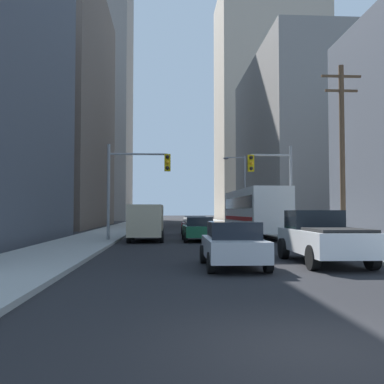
{
  "coord_description": "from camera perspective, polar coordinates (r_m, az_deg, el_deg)",
  "views": [
    {
      "loc": [
        -2.21,
        -5.78,
        1.85
      ],
      "look_at": [
        0.0,
        30.59,
        3.47
      ],
      "focal_mm": 41.19,
      "sensor_mm": 36.0,
      "label": 1
    }
  ],
  "objects": [
    {
      "name": "pickup_truck_white",
      "position": [
        16.53,
        16.44,
        -5.63
      ],
      "size": [
        2.2,
        5.45,
        1.9
      ],
      "color": "white",
      "rests_on": "ground"
    },
    {
      "name": "sidewalk_left",
      "position": [
        56.01,
        -8.39,
        -4.34
      ],
      "size": [
        3.79,
        160.0,
        0.15
      ],
      "primitive_type": "cube",
      "color": "#9E9E99",
      "rests_on": "ground"
    },
    {
      "name": "building_right_far_highrise",
      "position": [
        105.14,
        9.99,
        10.78
      ],
      "size": [
        23.68,
        19.33,
        52.02
      ],
      "primitive_type": "cube",
      "color": "#B7A893",
      "rests_on": "ground"
    },
    {
      "name": "city_bus",
      "position": [
        32.2,
        8.02,
        -2.38
      ],
      "size": [
        2.67,
        11.53,
        3.4
      ],
      "color": "silver",
      "rests_on": "ground"
    },
    {
      "name": "building_left_mid_office",
      "position": [
        58.67,
        -19.04,
        10.58
      ],
      "size": [
        15.19,
        27.35,
        30.06
      ],
      "primitive_type": "cube",
      "color": "#66564C",
      "rests_on": "ground"
    },
    {
      "name": "traffic_signal_near_right",
      "position": [
        28.06,
        10.41,
        1.88
      ],
      "size": [
        2.83,
        0.44,
        6.0
      ],
      "color": "gray",
      "rests_on": "ground"
    },
    {
      "name": "building_right_mid_block",
      "position": [
        62.08,
        18.29,
        6.0
      ],
      "size": [
        22.86,
        27.52,
        21.88
      ],
      "primitive_type": "cube",
      "color": "gray",
      "rests_on": "ground"
    },
    {
      "name": "utility_pole_right",
      "position": [
        25.29,
        18.88,
        5.19
      ],
      "size": [
        2.2,
        0.28,
        9.84
      ],
      "color": "brown",
      "rests_on": "ground"
    },
    {
      "name": "cargo_van_beige",
      "position": [
        27.86,
        -5.91,
        -3.69
      ],
      "size": [
        2.16,
        5.25,
        2.26
      ],
      "color": "#C6B793",
      "rests_on": "ground"
    },
    {
      "name": "sedan_black",
      "position": [
        34.16,
        -5.4,
        -4.35
      ],
      "size": [
        1.95,
        4.26,
        1.52
      ],
      "color": "black",
      "rests_on": "ground"
    },
    {
      "name": "ground_plane",
      "position": [
        6.46,
        17.73,
        -19.09
      ],
      "size": [
        400.0,
        400.0,
        0.0
      ],
      "primitive_type": "plane",
      "color": "black"
    },
    {
      "name": "street_lamp_right",
      "position": [
        44.53,
        6.41,
        0.91
      ],
      "size": [
        2.29,
        0.32,
        7.5
      ],
      "color": "gray",
      "rests_on": "ground"
    },
    {
      "name": "sedan_silver",
      "position": [
        14.69,
        5.33,
        -6.75
      ],
      "size": [
        1.95,
        4.24,
        1.52
      ],
      "color": "#B7BABF",
      "rests_on": "ground"
    },
    {
      "name": "traffic_signal_near_left",
      "position": [
        27.31,
        -7.3,
        2.09
      ],
      "size": [
        3.88,
        0.44,
        6.0
      ],
      "color": "gray",
      "rests_on": "ground"
    },
    {
      "name": "sedan_green",
      "position": [
        27.6,
        0.84,
        -4.79
      ],
      "size": [
        1.95,
        4.23,
        1.52
      ],
      "color": "#195938",
      "rests_on": "ground"
    },
    {
      "name": "sidewalk_right",
      "position": [
        56.56,
        5.89,
        -4.33
      ],
      "size": [
        3.79,
        160.0,
        0.15
      ],
      "primitive_type": "cube",
      "color": "#9E9E99",
      "rests_on": "ground"
    },
    {
      "name": "building_left_far_tower",
      "position": [
        102.27,
        -14.5,
        13.39
      ],
      "size": [
        22.55,
        18.55,
        59.57
      ],
      "primitive_type": "cube",
      "color": "gray",
      "rests_on": "ground"
    },
    {
      "name": "sedan_red",
      "position": [
        34.44,
        0.29,
        -4.34
      ],
      "size": [
        1.95,
        4.23,
        1.52
      ],
      "color": "maroon",
      "rests_on": "ground"
    }
  ]
}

